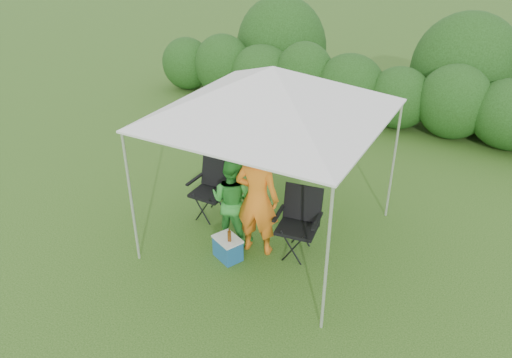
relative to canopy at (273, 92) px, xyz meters
The scene contains 9 objects.
ground 2.51m from the canopy, 90.00° to the right, with size 70.00×70.00×0.00m, color #39611E.
hedge 5.74m from the canopy, 88.39° to the left, with size 12.65×1.53×1.80m.
canopy is the anchor object (origin of this frame).
chair_right 1.95m from the canopy, 13.34° to the right, with size 0.72×0.67×1.06m.
chair_left 2.23m from the canopy, behind, with size 0.64×0.58×1.02m.
man 1.60m from the canopy, 91.82° to the right, with size 0.67×0.44×1.85m, color orange.
woman 1.85m from the canopy, 144.77° to the right, with size 0.70×0.55×1.45m, color green.
cooler 2.45m from the canopy, 109.90° to the right, with size 0.52×0.47×0.36m.
bottle 2.19m from the canopy, 105.50° to the right, with size 0.06×0.06×0.21m, color #592D0C.
Camera 1 is at (3.01, -5.53, 4.77)m, focal length 35.00 mm.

